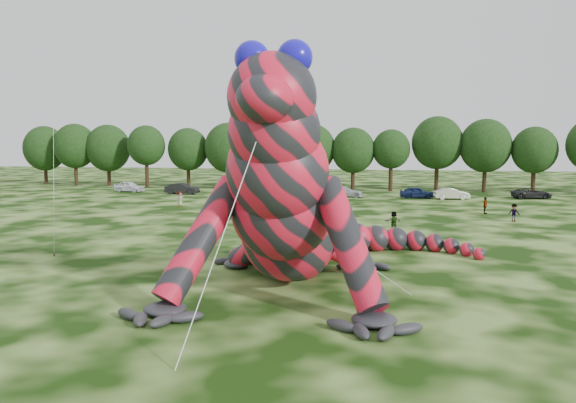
{
  "coord_description": "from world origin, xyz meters",
  "views": [
    {
      "loc": [
        2.41,
        -22.9,
        6.84
      ],
      "look_at": [
        -2.89,
        3.48,
        4.0
      ],
      "focal_mm": 35.0,
      "sensor_mm": 36.0,
      "label": 1
    }
  ],
  "objects_px": {
    "tree_12": "(534,160)",
    "car_6": "(532,193)",
    "tree_8": "(353,159)",
    "tree_9": "(391,160)",
    "tree_2": "(108,155)",
    "spectator_3": "(485,205)",
    "tree_10": "(437,154)",
    "car_0": "(129,187)",
    "car_3": "(345,192)",
    "spectator_2": "(514,213)",
    "tree_3": "(147,156)",
    "spectator_0": "(273,212)",
    "tree_1": "(75,155)",
    "tree_6": "(261,157)",
    "car_2": "(255,191)",
    "inflatable_gecko": "(294,170)",
    "tree_0": "(45,155)",
    "spectator_1": "(343,217)",
    "tree_4": "(188,158)",
    "car_4": "(417,192)",
    "spectator_4": "(180,199)",
    "spectator_5": "(394,221)",
    "car_1": "(182,189)",
    "car_5": "(451,194)",
    "tree_7": "(312,157)",
    "tree_5": "(228,155)",
    "tree_11": "(485,156)"
  },
  "relations": [
    {
      "from": "tree_12",
      "to": "car_6",
      "type": "bearing_deg",
      "value": -102.85
    },
    {
      "from": "tree_8",
      "to": "tree_9",
      "type": "height_order",
      "value": "tree_8"
    },
    {
      "from": "tree_2",
      "to": "spectator_3",
      "type": "height_order",
      "value": "tree_2"
    },
    {
      "from": "tree_10",
      "to": "car_0",
      "type": "xyz_separation_m",
      "value": [
        -41.89,
        -9.75,
        -4.51
      ]
    },
    {
      "from": "car_3",
      "to": "tree_8",
      "type": "bearing_deg",
      "value": -7.72
    },
    {
      "from": "car_0",
      "to": "spectator_2",
      "type": "bearing_deg",
      "value": -103.98
    },
    {
      "from": "tree_3",
      "to": "tree_9",
      "type": "relative_size",
      "value": 1.09
    },
    {
      "from": "spectator_0",
      "to": "spectator_2",
      "type": "relative_size",
      "value": 1.1
    },
    {
      "from": "tree_1",
      "to": "tree_2",
      "type": "bearing_deg",
      "value": 7.58
    },
    {
      "from": "tree_6",
      "to": "car_2",
      "type": "relative_size",
      "value": 1.9
    },
    {
      "from": "inflatable_gecko",
      "to": "car_6",
      "type": "bearing_deg",
      "value": 63.24
    },
    {
      "from": "tree_6",
      "to": "spectator_0",
      "type": "relative_size",
      "value": 5.5
    },
    {
      "from": "tree_0",
      "to": "tree_10",
      "type": "height_order",
      "value": "tree_10"
    },
    {
      "from": "spectator_2",
      "to": "tree_12",
      "type": "bearing_deg",
      "value": 68.33
    },
    {
      "from": "tree_6",
      "to": "spectator_1",
      "type": "distance_m",
      "value": 38.73
    },
    {
      "from": "tree_4",
      "to": "car_4",
      "type": "xyz_separation_m",
      "value": [
        34.07,
        -11.05,
        -3.82
      ]
    },
    {
      "from": "tree_0",
      "to": "car_2",
      "type": "height_order",
      "value": "tree_0"
    },
    {
      "from": "spectator_0",
      "to": "tree_6",
      "type": "bearing_deg",
      "value": -169.59
    },
    {
      "from": "car_2",
      "to": "spectator_4",
      "type": "bearing_deg",
      "value": 165.29
    },
    {
      "from": "tree_2",
      "to": "tree_6",
      "type": "relative_size",
      "value": 1.02
    },
    {
      "from": "tree_1",
      "to": "tree_9",
      "type": "xyz_separation_m",
      "value": [
        49.42,
        -0.71,
        -0.57
      ]
    },
    {
      "from": "spectator_5",
      "to": "spectator_4",
      "type": "height_order",
      "value": "spectator_4"
    },
    {
      "from": "tree_12",
      "to": "spectator_0",
      "type": "xyz_separation_m",
      "value": [
        -28.33,
        -34.0,
        -3.62
      ]
    },
    {
      "from": "tree_10",
      "to": "car_1",
      "type": "height_order",
      "value": "tree_10"
    },
    {
      "from": "tree_2",
      "to": "car_5",
      "type": "bearing_deg",
      "value": -13.01
    },
    {
      "from": "tree_8",
      "to": "spectator_5",
      "type": "xyz_separation_m",
      "value": [
        6.2,
        -36.34,
        -3.69
      ]
    },
    {
      "from": "spectator_1",
      "to": "spectator_0",
      "type": "bearing_deg",
      "value": -123.97
    },
    {
      "from": "inflatable_gecko",
      "to": "car_5",
      "type": "height_order",
      "value": "inflatable_gecko"
    },
    {
      "from": "spectator_2",
      "to": "tree_7",
      "type": "bearing_deg",
      "value": 121.03
    },
    {
      "from": "tree_0",
      "to": "spectator_1",
      "type": "height_order",
      "value": "tree_0"
    },
    {
      "from": "tree_2",
      "to": "car_4",
      "type": "distance_m",
      "value": 48.91
    },
    {
      "from": "spectator_3",
      "to": "tree_9",
      "type": "bearing_deg",
      "value": 23.79
    },
    {
      "from": "spectator_2",
      "to": "spectator_1",
      "type": "height_order",
      "value": "spectator_1"
    },
    {
      "from": "car_0",
      "to": "spectator_4",
      "type": "height_order",
      "value": "spectator_4"
    },
    {
      "from": "tree_3",
      "to": "tree_6",
      "type": "height_order",
      "value": "tree_6"
    },
    {
      "from": "tree_10",
      "to": "car_2",
      "type": "relative_size",
      "value": 2.1
    },
    {
      "from": "spectator_2",
      "to": "tree_6",
      "type": "bearing_deg",
      "value": 129.38
    },
    {
      "from": "tree_5",
      "to": "tree_11",
      "type": "relative_size",
      "value": 0.97
    },
    {
      "from": "tree_5",
      "to": "car_0",
      "type": "xyz_separation_m",
      "value": [
        -11.36,
        -9.61,
        -4.16
      ]
    },
    {
      "from": "tree_12",
      "to": "spectator_1",
      "type": "bearing_deg",
      "value": -121.26
    },
    {
      "from": "tree_5",
      "to": "spectator_5",
      "type": "height_order",
      "value": "tree_5"
    },
    {
      "from": "tree_4",
      "to": "tree_7",
      "type": "bearing_deg",
      "value": -5.57
    },
    {
      "from": "spectator_4",
      "to": "tree_3",
      "type": "bearing_deg",
      "value": 80.39
    },
    {
      "from": "tree_7",
      "to": "tree_11",
      "type": "xyz_separation_m",
      "value": [
        23.87,
        1.39,
        0.3
      ]
    },
    {
      "from": "tree_11",
      "to": "spectator_3",
      "type": "distance_m",
      "value": 25.41
    },
    {
      "from": "spectator_4",
      "to": "tree_11",
      "type": "bearing_deg",
      "value": -6.58
    },
    {
      "from": "spectator_4",
      "to": "tree_5",
      "type": "bearing_deg",
      "value": 53.36
    },
    {
      "from": "tree_5",
      "to": "car_1",
      "type": "relative_size",
      "value": 2.18
    },
    {
      "from": "tree_10",
      "to": "tree_11",
      "type": "xyz_separation_m",
      "value": [
        6.39,
        -0.38,
        -0.22
      ]
    },
    {
      "from": "tree_2",
      "to": "tree_8",
      "type": "relative_size",
      "value": 1.08
    }
  ]
}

